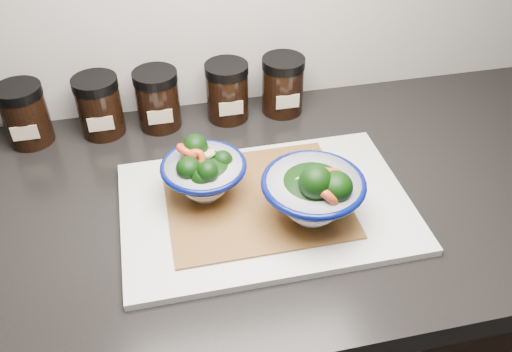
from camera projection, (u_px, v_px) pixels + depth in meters
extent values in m
cube|color=black|center=(179.00, 216.00, 0.87)|extent=(3.50, 0.60, 0.04)
cube|color=silver|center=(266.00, 207.00, 0.85)|extent=(0.45, 0.30, 0.01)
cube|color=#9C682E|center=(256.00, 198.00, 0.86)|extent=(0.28, 0.24, 0.00)
cylinder|color=white|center=(205.00, 191.00, 0.86)|extent=(0.05, 0.05, 0.01)
ellipsoid|color=white|center=(205.00, 184.00, 0.85)|extent=(0.07, 0.07, 0.03)
torus|color=#040C4C|center=(203.00, 166.00, 0.83)|extent=(0.13, 0.13, 0.01)
torus|color=#040C4C|center=(204.00, 173.00, 0.83)|extent=(0.11, 0.11, 0.00)
ellipsoid|color=black|center=(204.00, 171.00, 0.83)|extent=(0.10, 0.10, 0.04)
ellipsoid|color=black|center=(202.00, 177.00, 0.80)|extent=(0.03, 0.03, 0.03)
cylinder|color=#477233|center=(203.00, 184.00, 0.81)|extent=(0.01, 0.01, 0.02)
ellipsoid|color=black|center=(195.00, 147.00, 0.84)|extent=(0.04, 0.04, 0.04)
cylinder|color=#477233|center=(196.00, 154.00, 0.84)|extent=(0.02, 0.01, 0.03)
ellipsoid|color=black|center=(188.00, 168.00, 0.80)|extent=(0.04, 0.04, 0.03)
cylinder|color=#477233|center=(189.00, 175.00, 0.81)|extent=(0.01, 0.01, 0.03)
ellipsoid|color=black|center=(208.00, 172.00, 0.79)|extent=(0.03, 0.03, 0.04)
cylinder|color=#477233|center=(208.00, 178.00, 0.80)|extent=(0.01, 0.01, 0.02)
ellipsoid|color=black|center=(223.00, 161.00, 0.83)|extent=(0.03, 0.03, 0.04)
cylinder|color=#477233|center=(223.00, 167.00, 0.84)|extent=(0.01, 0.01, 0.02)
torus|color=#C55525|center=(200.00, 151.00, 0.83)|extent=(0.04, 0.05, 0.04)
torus|color=#C55525|center=(188.00, 151.00, 0.82)|extent=(0.05, 0.05, 0.04)
torus|color=#C55525|center=(194.00, 160.00, 0.82)|extent=(0.06, 0.04, 0.05)
cylinder|color=#CCBC8E|center=(205.00, 153.00, 0.83)|extent=(0.02, 0.02, 0.01)
cylinder|color=#CCBC8E|center=(209.00, 154.00, 0.83)|extent=(0.02, 0.02, 0.01)
cylinder|color=white|center=(311.00, 213.00, 0.82)|extent=(0.05, 0.05, 0.01)
ellipsoid|color=white|center=(312.00, 205.00, 0.81)|extent=(0.08, 0.08, 0.04)
torus|color=#040C4C|center=(314.00, 183.00, 0.78)|extent=(0.15, 0.15, 0.01)
torus|color=#040C4C|center=(313.00, 191.00, 0.79)|extent=(0.13, 0.13, 0.00)
ellipsoid|color=black|center=(313.00, 189.00, 0.79)|extent=(0.11, 0.11, 0.05)
ellipsoid|color=black|center=(336.00, 187.00, 0.75)|extent=(0.05, 0.05, 0.04)
cylinder|color=#477233|center=(335.00, 196.00, 0.76)|extent=(0.02, 0.02, 0.03)
ellipsoid|color=black|center=(315.00, 182.00, 0.75)|extent=(0.05, 0.05, 0.05)
cylinder|color=#477233|center=(315.00, 191.00, 0.76)|extent=(0.02, 0.01, 0.03)
ellipsoid|color=black|center=(323.00, 194.00, 0.76)|extent=(0.04, 0.04, 0.04)
cylinder|color=#477233|center=(322.00, 201.00, 0.77)|extent=(0.02, 0.01, 0.02)
torus|color=#C55525|center=(324.00, 180.00, 0.75)|extent=(0.06, 0.06, 0.03)
torus|color=#C55525|center=(324.00, 196.00, 0.75)|extent=(0.05, 0.06, 0.05)
torus|color=#C55525|center=(332.00, 181.00, 0.77)|extent=(0.06, 0.06, 0.04)
torus|color=#C55525|center=(320.00, 184.00, 0.77)|extent=(0.05, 0.05, 0.06)
cylinder|color=#CCBC8E|center=(302.00, 184.00, 0.77)|extent=(0.02, 0.02, 0.01)
cylinder|color=black|center=(26.00, 119.00, 0.97)|extent=(0.08, 0.08, 0.09)
cylinder|color=black|center=(18.00, 91.00, 0.93)|extent=(0.08, 0.08, 0.02)
cube|color=#C6B793|center=(25.00, 133.00, 0.94)|extent=(0.05, 0.00, 0.03)
cylinder|color=black|center=(100.00, 110.00, 0.99)|extent=(0.08, 0.08, 0.09)
cylinder|color=black|center=(94.00, 83.00, 0.96)|extent=(0.08, 0.08, 0.02)
cube|color=#C6B793|center=(101.00, 124.00, 0.97)|extent=(0.05, 0.00, 0.03)
cylinder|color=black|center=(158.00, 103.00, 1.01)|extent=(0.08, 0.08, 0.09)
cylinder|color=black|center=(155.00, 77.00, 0.97)|extent=(0.08, 0.08, 0.02)
cube|color=#C6B793|center=(160.00, 117.00, 0.98)|extent=(0.04, 0.00, 0.03)
cylinder|color=black|center=(227.00, 96.00, 1.03)|extent=(0.08, 0.08, 0.09)
cylinder|color=black|center=(226.00, 69.00, 0.99)|extent=(0.08, 0.08, 0.02)
cube|color=#C6B793|center=(231.00, 108.00, 1.00)|extent=(0.04, 0.00, 0.03)
cylinder|color=black|center=(283.00, 89.00, 1.05)|extent=(0.08, 0.08, 0.09)
cylinder|color=black|center=(284.00, 63.00, 1.01)|extent=(0.08, 0.08, 0.02)
cube|color=#C6B793|center=(288.00, 102.00, 1.02)|extent=(0.04, 0.00, 0.03)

